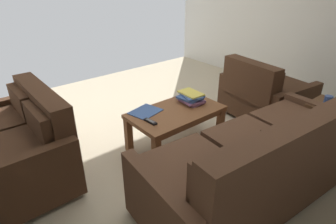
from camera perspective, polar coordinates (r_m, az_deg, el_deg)
The scene contains 11 objects.
ground_plane at distance 3.46m, azimuth 0.04°, elevation -4.91°, with size 5.30×5.02×0.01m, color beige.
wall_left at distance 5.09m, azimuth 25.10°, elevation 19.47°, with size 0.12×5.02×2.74m, color silver.
sofa_main at distance 2.50m, azimuth 18.72°, elevation -9.69°, with size 2.16×1.07×0.92m.
loveseat_near at distance 2.97m, azimuth -28.05°, elevation -5.74°, with size 0.81×1.32×0.86m.
coffee_table at distance 3.09m, azimuth 1.65°, elevation -0.85°, with size 1.03×0.59×0.45m.
end_table at distance 3.36m, azimuth 30.13°, elevation -0.70°, with size 0.40×0.40×0.59m.
armchair_side at distance 3.95m, azimuth 18.92°, elevation 3.48°, with size 0.99×1.09×0.84m.
coffee_mug at distance 3.26m, azimuth 29.86°, elevation 2.03°, with size 0.10×0.08×0.10m.
book_stack at distance 3.24m, azimuth 4.68°, elevation 2.96°, with size 0.28×0.34×0.11m.
tv_remote at distance 2.82m, azimuth -3.61°, elevation -1.95°, with size 0.06×0.16×0.02m.
loose_magazine at distance 3.03m, azimuth -4.64°, elevation 0.09°, with size 0.26×0.31×0.01m, color #385693.
Camera 1 is at (1.89, 2.26, 1.81)m, focal length 29.87 mm.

